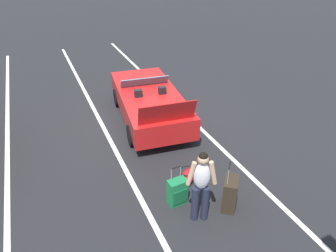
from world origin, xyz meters
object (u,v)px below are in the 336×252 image
Objects in this scene: suitcase_large_black at (230,194)px; duffel_bag at (188,177)px; suitcase_medium_bright at (177,192)px; traveler_person at (201,184)px; convertible_car at (148,100)px.

suitcase_large_black is 1.62× the size of duffel_bag.
suitcase_medium_bright reaches higher than duffel_bag.
traveler_person is at bearing 164.75° from duffel_bag.
traveler_person reaches higher than suitcase_medium_bright.
suitcase_medium_bright is at bearing -171.43° from suitcase_large_black.
suitcase_medium_bright is at bearing 175.15° from convertible_car.
traveler_person is at bearing 17.15° from suitcase_medium_bright.
suitcase_large_black is 0.67× the size of traveler_person.
suitcase_large_black reaches higher than duffel_bag.
convertible_car reaches higher than suitcase_large_black.
suitcase_medium_bright is (-3.91, 0.83, -0.28)m from convertible_car.
convertible_car is 4.54m from traveler_person.
duffel_bag is (-3.40, 0.31, -0.43)m from convertible_car.
traveler_person is (-4.49, 0.61, 0.34)m from convertible_car.
suitcase_large_black is at bearing -67.05° from traveler_person.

